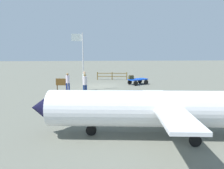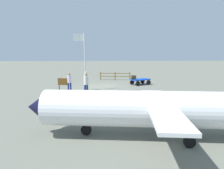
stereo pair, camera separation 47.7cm
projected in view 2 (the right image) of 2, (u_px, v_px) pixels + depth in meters
name	position (u px, v px, depth m)	size (l,w,h in m)	color
ground_plane	(103.00, 86.00, 20.12)	(120.00, 120.00, 0.00)	slate
luggage_cart	(140.00, 81.00, 21.13)	(2.24, 1.89, 0.61)	blue
suitcase_dark	(134.00, 77.00, 21.09)	(0.50, 0.40, 0.38)	#382D1D
suitcase_olive	(133.00, 78.00, 20.90)	(0.56, 0.43, 0.34)	#3C3A1C
worker_lead	(86.00, 82.00, 16.42)	(0.47, 0.47, 1.67)	navy
worker_trailing	(86.00, 80.00, 17.68)	(0.50, 0.50, 1.74)	navy
worker_supervisor	(69.00, 81.00, 17.42)	(0.35, 0.35, 1.64)	navy
airplane_near	(153.00, 109.00, 7.97)	(10.21, 5.87, 3.10)	white
flagpole	(83.00, 56.00, 17.67)	(1.01, 0.20, 5.08)	silver
signboard	(63.00, 83.00, 17.82)	(1.02, 0.24, 1.12)	#4C3319
wooden_fence	(115.00, 75.00, 24.86)	(3.75, 0.61, 0.96)	brown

